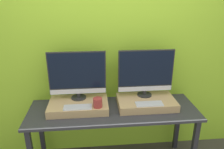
{
  "coord_description": "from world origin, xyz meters",
  "views": [
    {
      "loc": [
        -0.22,
        -1.81,
        2.0
      ],
      "look_at": [
        0.0,
        0.45,
        1.14
      ],
      "focal_mm": 35.0,
      "sensor_mm": 36.0,
      "label": 1
    }
  ],
  "objects_px": {
    "monitor_left": "(77,74)",
    "monitor_right": "(146,72)",
    "keyboard_left": "(78,107)",
    "mug": "(98,103)",
    "keyboard_right": "(149,104)"
  },
  "relations": [
    {
      "from": "monitor_left",
      "to": "monitor_right",
      "type": "distance_m",
      "value": 0.76
    },
    {
      "from": "keyboard_left",
      "to": "mug",
      "type": "xyz_separation_m",
      "value": [
        0.21,
        0.0,
        0.04
      ]
    },
    {
      "from": "mug",
      "to": "monitor_right",
      "type": "bearing_deg",
      "value": 21.99
    },
    {
      "from": "monitor_left",
      "to": "keyboard_right",
      "type": "xyz_separation_m",
      "value": [
        0.76,
        -0.22,
        -0.28
      ]
    },
    {
      "from": "monitor_left",
      "to": "monitor_right",
      "type": "bearing_deg",
      "value": 0.0
    },
    {
      "from": "keyboard_left",
      "to": "monitor_right",
      "type": "xyz_separation_m",
      "value": [
        0.76,
        0.22,
        0.28
      ]
    },
    {
      "from": "monitor_left",
      "to": "mug",
      "type": "height_order",
      "value": "monitor_left"
    },
    {
      "from": "monitor_right",
      "to": "keyboard_right",
      "type": "bearing_deg",
      "value": -90.0
    },
    {
      "from": "mug",
      "to": "keyboard_right",
      "type": "xyz_separation_m",
      "value": [
        0.55,
        0.0,
        -0.04
      ]
    },
    {
      "from": "monitor_left",
      "to": "keyboard_right",
      "type": "relative_size",
      "value": 2.13
    },
    {
      "from": "keyboard_left",
      "to": "monitor_right",
      "type": "distance_m",
      "value": 0.84
    },
    {
      "from": "keyboard_left",
      "to": "mug",
      "type": "bearing_deg",
      "value": 0.0
    },
    {
      "from": "monitor_right",
      "to": "keyboard_right",
      "type": "distance_m",
      "value": 0.36
    },
    {
      "from": "keyboard_right",
      "to": "monitor_left",
      "type": "bearing_deg",
      "value": 163.67
    },
    {
      "from": "monitor_left",
      "to": "monitor_right",
      "type": "relative_size",
      "value": 1.0
    }
  ]
}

